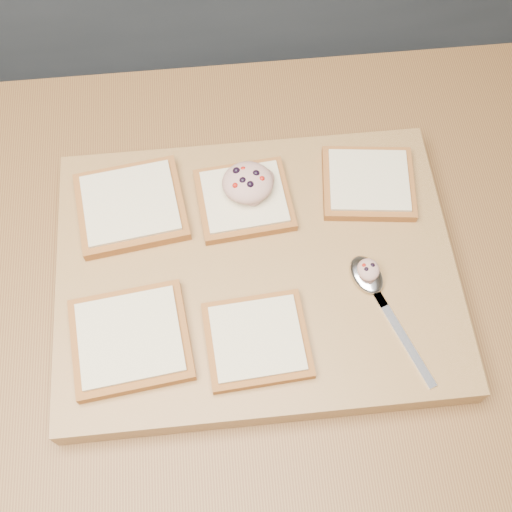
{
  "coord_description": "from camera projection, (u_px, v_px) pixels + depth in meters",
  "views": [
    {
      "loc": [
        0.09,
        -0.29,
        1.64
      ],
      "look_at": [
        0.12,
        0.04,
        0.96
      ],
      "focal_mm": 45.0,
      "sensor_mm": 36.0,
      "label": 1
    }
  ],
  "objects": [
    {
      "name": "spoon_salad",
      "position": [
        368.0,
        270.0,
        0.75
      ],
      "size": [
        0.03,
        0.03,
        0.02
      ],
      "color": "tan",
      "rests_on": "spoon"
    },
    {
      "name": "spoon",
      "position": [
        372.0,
        284.0,
        0.76
      ],
      "size": [
        0.08,
        0.17,
        0.01
      ],
      "color": "silver",
      "rests_on": "cutting_board"
    },
    {
      "name": "island_counter",
      "position": [
        194.0,
        404.0,
        1.19
      ],
      "size": [
        2.0,
        0.8,
        0.9
      ],
      "color": "slate",
      "rests_on": "ground"
    },
    {
      "name": "bread_near_left",
      "position": [
        130.0,
        339.0,
        0.73
      ],
      "size": [
        0.14,
        0.13,
        0.02
      ],
      "color": "#995E27",
      "rests_on": "cutting_board"
    },
    {
      "name": "bread_near_center",
      "position": [
        257.0,
        340.0,
        0.73
      ],
      "size": [
        0.12,
        0.11,
        0.02
      ],
      "color": "#995E27",
      "rests_on": "cutting_board"
    },
    {
      "name": "bread_far_right",
      "position": [
        368.0,
        183.0,
        0.82
      ],
      "size": [
        0.13,
        0.12,
        0.02
      ],
      "color": "#995E27",
      "rests_on": "cutting_board"
    },
    {
      "name": "bread_far_left",
      "position": [
        131.0,
        206.0,
        0.81
      ],
      "size": [
        0.15,
        0.14,
        0.02
      ],
      "color": "#995E27",
      "rests_on": "cutting_board"
    },
    {
      "name": "ground",
      "position": [
        210.0,
        447.0,
        1.6
      ],
      "size": [
        4.0,
        4.0,
        0.0
      ],
      "primitive_type": "plane",
      "color": "#515459",
      "rests_on": "ground"
    },
    {
      "name": "tuna_salad_dollop",
      "position": [
        248.0,
        182.0,
        0.79
      ],
      "size": [
        0.06,
        0.06,
        0.03
      ],
      "color": "tan",
      "rests_on": "bread_far_center"
    },
    {
      "name": "cutting_board",
      "position": [
        256.0,
        272.0,
        0.8
      ],
      "size": [
        0.48,
        0.37,
        0.04
      ],
      "primitive_type": "cube",
      "color": "#A47946",
      "rests_on": "island_counter"
    },
    {
      "name": "bread_far_center",
      "position": [
        244.0,
        199.0,
        0.81
      ],
      "size": [
        0.12,
        0.12,
        0.02
      ],
      "color": "#995E27",
      "rests_on": "cutting_board"
    }
  ]
}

